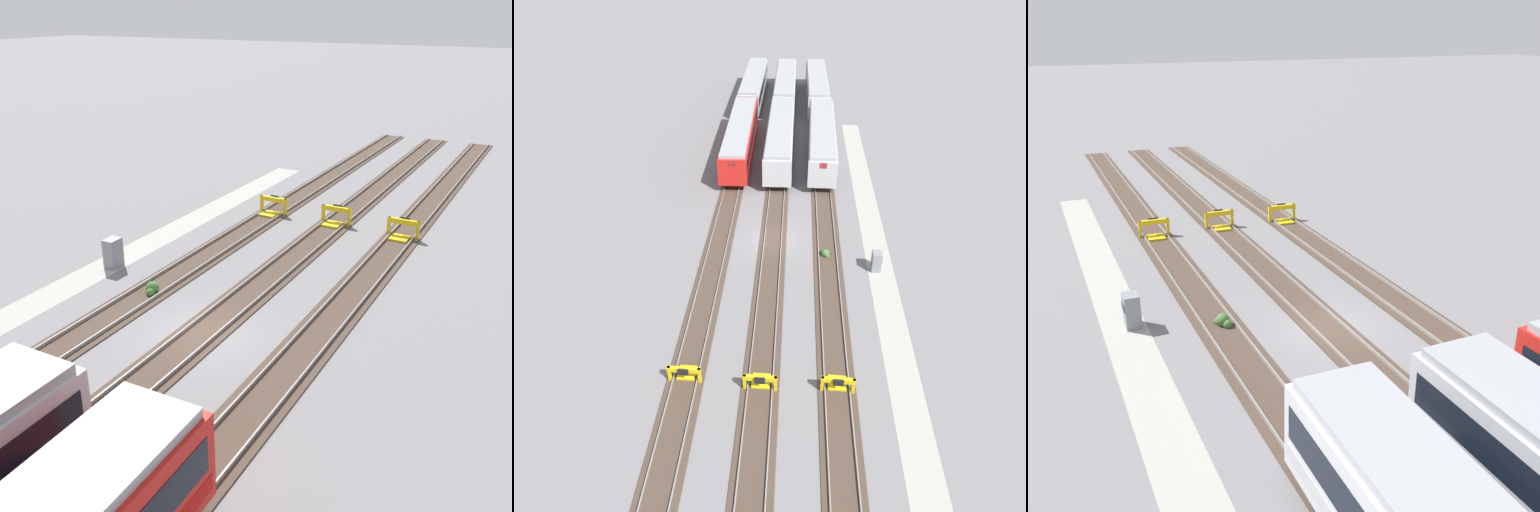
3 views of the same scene
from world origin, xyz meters
TOP-DOWN VIEW (x-y plane):
  - ground_plane at (0.00, 0.00)m, footprint 400.00×400.00m
  - service_walkway at (0.00, -8.53)m, footprint 54.00×2.00m
  - rail_track_nearest at (0.00, -4.49)m, footprint 90.00×2.23m
  - rail_track_near_inner at (0.00, 0.00)m, footprint 90.00×2.24m
  - rail_track_middle at (0.00, 4.49)m, footprint 90.00×2.23m
  - bumper_stop_nearest_track at (-15.61, -4.50)m, footprint 1.37×2.01m
  - bumper_stop_near_inner_track at (-15.69, -0.01)m, footprint 1.37×2.01m
  - bumper_stop_middle_track at (-15.30, 4.48)m, footprint 1.37×2.01m
  - electrical_cabinet at (-3.80, -8.12)m, footprint 0.90×0.73m
  - weed_clump at (-2.13, -4.30)m, footprint 0.92×0.70m

SIDE VIEW (x-z plane):
  - ground_plane at x=0.00m, z-range 0.00..0.00m
  - service_walkway at x=0.00m, z-range 0.00..0.01m
  - rail_track_nearest at x=0.00m, z-range -0.06..0.15m
  - rail_track_near_inner at x=0.00m, z-range -0.06..0.15m
  - rail_track_middle at x=0.00m, z-range -0.06..0.15m
  - weed_clump at x=-2.13m, z-range -0.08..0.56m
  - bumper_stop_nearest_track at x=-15.61m, z-range -0.10..1.12m
  - bumper_stop_near_inner_track at x=-15.69m, z-range -0.10..1.12m
  - bumper_stop_middle_track at x=-15.30m, z-range -0.10..1.12m
  - electrical_cabinet at x=-3.80m, z-range 0.00..1.60m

